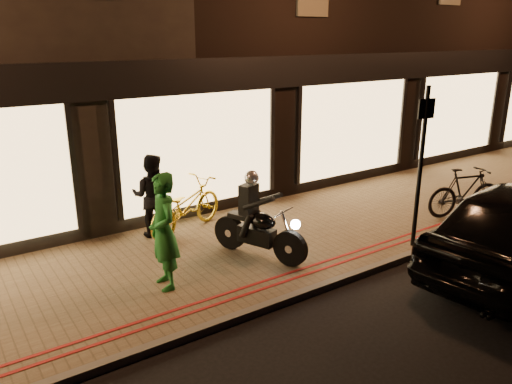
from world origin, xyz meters
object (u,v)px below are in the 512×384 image
motorcycle (257,224)px  bicycle_gold (186,206)px  person_green (164,232)px  sign_post (421,160)px

motorcycle → bicycle_gold: bearing=83.9°
bicycle_gold → person_green: bearing=123.0°
sign_post → bicycle_gold: sign_post is taller
sign_post → bicycle_gold: (-3.23, 3.09, -1.15)m
bicycle_gold → person_green: person_green is taller
motorcycle → bicycle_gold: 1.88m
motorcycle → person_green: (-1.84, -0.12, 0.32)m
bicycle_gold → person_green: (-1.33, -1.94, 0.40)m
person_green → bicycle_gold: bearing=150.7°
motorcycle → person_green: person_green is taller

